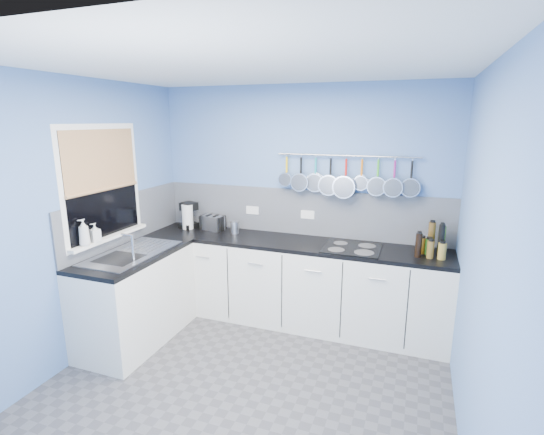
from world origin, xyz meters
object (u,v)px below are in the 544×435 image
Objects in this scene: hob at (352,248)px; coffee_maker at (188,215)px; soap_bottle_b at (95,232)px; canister at (235,227)px; paper_towel at (188,217)px; soap_bottle_a at (84,232)px; toaster at (213,223)px.

coffee_maker is at bearing 175.37° from hob.
soap_bottle_b is at bearing -84.64° from coffee_maker.
canister is at bearing 174.80° from hob.
paper_towel is at bearing 176.64° from hob.
soap_bottle_a is at bearing -83.58° from coffee_maker.
soap_bottle_a is 0.84× the size of paper_towel.
soap_bottle_b reaches higher than coffee_maker.
toaster is (0.29, 0.06, -0.06)m from paper_towel.
soap_bottle_b is at bearing -154.30° from hob.
paper_towel is 0.52× the size of hob.
toaster is at bearing 20.21° from coffee_maker.
coffee_maker is 0.62m from canister.
soap_bottle_a reaches higher than soap_bottle_b.
paper_towel is at bearing 77.54° from soap_bottle_b.
canister is (0.31, -0.06, -0.01)m from toaster.
paper_towel is 2.11× the size of canister.
paper_towel is 0.95× the size of coffee_maker.
soap_bottle_a reaches higher than hob.
soap_bottle_b is (0.00, 0.13, -0.03)m from soap_bottle_a.
soap_bottle_b is 1.19m from paper_towel.
canister is at bearing 53.88° from soap_bottle_b.
soap_bottle_b is 1.23m from coffee_maker.
canister is (0.59, 0.01, -0.08)m from paper_towel.
soap_bottle_a is 0.44× the size of hob.
soap_bottle_a reaches higher than toaster.
coffee_maker is at bearing 78.77° from soap_bottle_b.
coffee_maker reaches higher than hob.
paper_towel is 0.30m from toaster.
soap_bottle_a is 1.47m from toaster.
canister is at bearing 13.19° from coffee_maker.
paper_towel is at bearing -179.26° from canister.
paper_towel reaches higher than hob.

